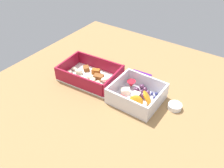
# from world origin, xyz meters

# --- Properties ---
(table_surface) EXTENTS (0.80, 0.80, 0.02)m
(table_surface) POSITION_xyz_m (0.00, 0.00, 0.01)
(table_surface) COLOR #9E7547
(table_surface) RESTS_ON ground
(pasta_container) EXTENTS (0.20, 0.14, 0.05)m
(pasta_container) POSITION_xyz_m (-0.11, -0.01, 0.04)
(pasta_container) COLOR white
(pasta_container) RESTS_ON table_surface
(fruit_bowl) EXTENTS (0.15, 0.14, 0.05)m
(fruit_bowl) POSITION_xyz_m (0.08, -0.01, 0.04)
(fruit_bowl) COLOR white
(fruit_bowl) RESTS_ON table_surface
(candy_bar) EXTENTS (0.07, 0.03, 0.01)m
(candy_bar) POSITION_xyz_m (0.03, 0.10, 0.03)
(candy_bar) COLOR #51197A
(candy_bar) RESTS_ON table_surface
(paper_cup_liner) EXTENTS (0.04, 0.04, 0.02)m
(paper_cup_liner) POSITION_xyz_m (0.19, 0.02, 0.03)
(paper_cup_liner) COLOR white
(paper_cup_liner) RESTS_ON table_surface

